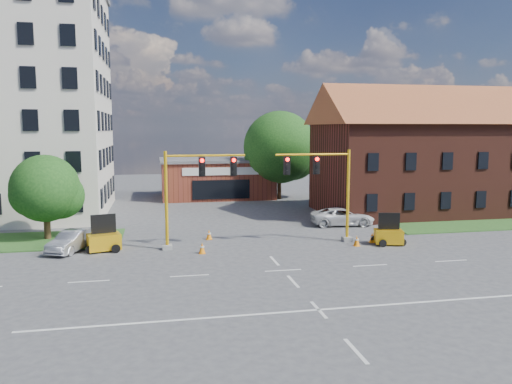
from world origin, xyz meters
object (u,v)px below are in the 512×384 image
signal_mast_east (325,184)px  pickup_white (342,217)px  trailer_east (389,235)px  trailer_west (104,240)px  signal_mast_west (193,187)px

signal_mast_east → pickup_white: bearing=57.8°
signal_mast_east → trailer_east: size_ratio=3.07×
trailer_east → pickup_white: bearing=109.9°
signal_mast_east → pickup_white: 7.15m
trailer_east → pickup_white: 6.88m
signal_mast_east → trailer_west: signal_mast_east is taller
signal_mast_east → trailer_east: 5.35m
signal_mast_east → trailer_west: (-14.22, 0.39, -3.23)m
signal_mast_west → trailer_west: bearing=176.0°
signal_mast_east → trailer_west: size_ratio=2.81×
signal_mast_west → signal_mast_east: size_ratio=1.00×
signal_mast_west → trailer_east: 13.16m
trailer_west → trailer_east: bearing=-20.7°
trailer_east → pickup_white: (-0.56, 6.86, 0.06)m
signal_mast_west → signal_mast_east: same height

